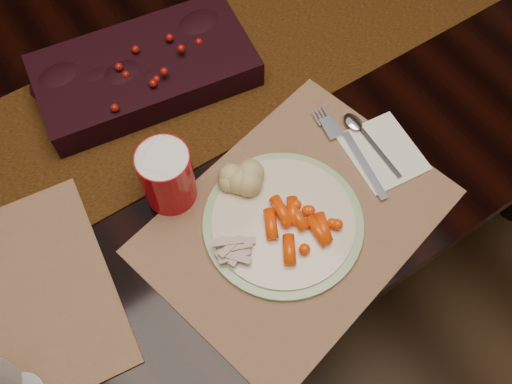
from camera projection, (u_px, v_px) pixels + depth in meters
floor at (213, 242)px, 1.70m from camera, size 5.00×5.00×0.00m
dining_table at (203, 182)px, 1.37m from camera, size 1.80×1.00×0.75m
table_runner at (211, 73)px, 1.04m from camera, size 1.53×0.34×0.00m
centerpiece at (144, 67)px, 1.00m from camera, size 0.40×0.25×0.08m
placemat_main at (296, 221)px, 0.90m from camera, size 0.52×0.43×0.00m
dinner_plate at (283, 222)px, 0.89m from camera, size 0.29×0.29×0.01m
baby_carrots at (302, 222)px, 0.87m from camera, size 0.15×0.13×0.02m
mashed_potatoes at (244, 176)px, 0.90m from camera, size 0.09×0.08×0.04m
turkey_shreds at (238, 246)px, 0.86m from camera, size 0.08×0.07×0.01m
napkin at (383, 152)px, 0.96m from camera, size 0.13×0.14×0.00m
fork at (356, 155)px, 0.95m from camera, size 0.06×0.18×0.00m
spoon at (371, 143)px, 0.96m from camera, size 0.04×0.14×0.00m
red_cup at (167, 176)px, 0.87m from camera, size 0.11×0.11×0.11m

